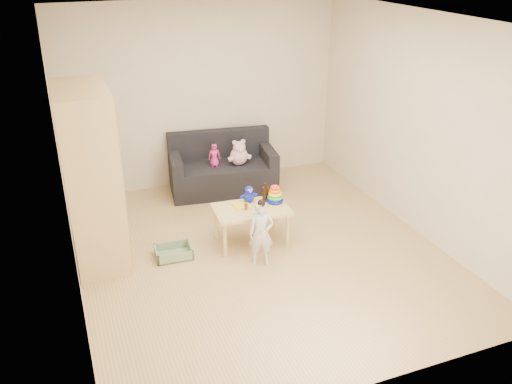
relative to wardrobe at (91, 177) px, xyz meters
name	(u,v)px	position (x,y,z in m)	size (l,w,h in m)	color
room	(260,146)	(1.72, -0.59, 0.32)	(4.50, 4.50, 4.50)	tan
wardrobe	(91,177)	(0.00, 0.00, 0.00)	(0.54, 1.09, 1.95)	#E5BA7D
sofa	(223,177)	(1.86, 1.19, -0.77)	(1.47, 0.74, 0.41)	black
play_table	(251,225)	(1.71, -0.34, -0.75)	(0.86, 0.55, 0.45)	#E6BF7E
storage_bin	(174,252)	(0.77, -0.33, -0.92)	(0.41, 0.31, 0.12)	gray
toddler	(261,234)	(1.65, -0.81, -0.61)	(0.27, 0.18, 0.74)	silver
pink_bear	(239,154)	(2.07, 1.08, -0.41)	(0.27, 0.23, 0.31)	#E0A5B7
doll	(214,155)	(1.72, 1.14, -0.40)	(0.16, 0.11, 0.32)	#DF2983
ring_stacker	(275,197)	(2.01, -0.34, -0.43)	(0.20, 0.20, 0.23)	#F9FF0D
brown_bottle	(265,193)	(1.94, -0.22, -0.43)	(0.08, 0.08, 0.23)	black
blue_plush	(249,194)	(1.74, -0.17, -0.42)	(0.17, 0.14, 0.21)	#1627C7
wooden_figure	(246,206)	(1.64, -0.37, -0.47)	(0.04, 0.03, 0.10)	brown
yellow_book	(242,206)	(1.62, -0.26, -0.52)	(0.19, 0.19, 0.01)	yellow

